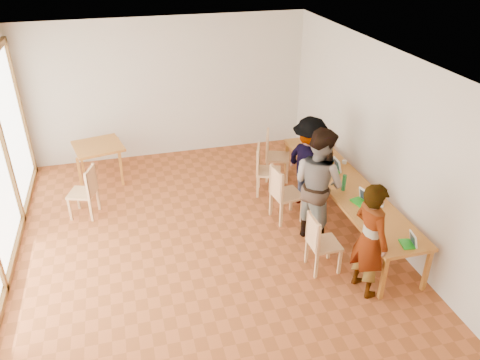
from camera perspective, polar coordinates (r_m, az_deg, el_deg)
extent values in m
plane|color=#A45227|center=(7.47, -3.95, -9.46)|extent=(8.00, 8.00, 0.00)
cube|color=beige|center=(10.31, -8.73, 10.94)|extent=(6.00, 0.10, 3.00)
cube|color=beige|center=(7.69, 18.14, 3.42)|extent=(0.10, 8.00, 3.00)
cube|color=white|center=(6.08, -4.93, 13.47)|extent=(6.00, 8.00, 0.04)
cube|color=#BD742A|center=(8.14, 12.74, -0.52)|extent=(0.80, 4.00, 0.05)
cube|color=#BD742A|center=(6.83, 17.06, -11.41)|extent=(0.06, 0.06, 0.70)
cube|color=#BD742A|center=(9.74, 5.70, 2.73)|extent=(0.06, 0.06, 0.70)
cube|color=#BD742A|center=(7.17, 21.80, -10.17)|extent=(0.06, 0.06, 0.70)
cube|color=#BD742A|center=(9.98, 9.37, 3.15)|extent=(0.06, 0.06, 0.70)
cube|color=#BD742A|center=(9.73, -16.93, 3.96)|extent=(0.90, 0.90, 0.05)
cube|color=#BD742A|center=(9.57, -18.93, 0.68)|extent=(0.05, 0.05, 0.70)
cube|color=#BD742A|center=(10.27, -18.80, 2.67)|extent=(0.05, 0.05, 0.70)
cube|color=#BD742A|center=(9.52, -14.29, 1.26)|extent=(0.05, 0.05, 0.70)
cube|color=#BD742A|center=(10.22, -14.47, 3.22)|extent=(0.05, 0.05, 0.70)
cube|color=tan|center=(7.11, 10.23, -7.67)|extent=(0.44, 0.44, 0.04)
cube|color=tan|center=(6.89, 8.91, -6.30)|extent=(0.04, 0.44, 0.46)
cube|color=tan|center=(8.15, 5.75, -1.78)|extent=(0.53, 0.53, 0.05)
cube|color=tan|center=(7.93, 4.47, -0.40)|extent=(0.11, 0.48, 0.50)
cube|color=tan|center=(8.92, 3.50, 1.04)|extent=(0.58, 0.58, 0.04)
cube|color=tan|center=(8.81, 2.22, 2.58)|extent=(0.20, 0.44, 0.47)
cube|color=tan|center=(9.46, 4.60, 2.83)|extent=(0.60, 0.60, 0.04)
cube|color=tan|center=(9.35, 3.36, 4.36)|extent=(0.20, 0.46, 0.49)
cube|color=tan|center=(8.68, -18.68, -1.51)|extent=(0.56, 0.56, 0.04)
cube|color=tan|center=(8.49, -17.70, -0.11)|extent=(0.18, 0.43, 0.46)
imported|color=gray|center=(6.61, 15.54, -7.03)|extent=(0.52, 0.69, 1.73)
imported|color=gray|center=(7.56, 9.54, -0.51)|extent=(1.03, 1.15, 1.93)
imported|color=gray|center=(8.45, 8.38, 2.08)|extent=(0.89, 1.23, 1.72)
cube|color=green|center=(6.86, 19.66, -7.37)|extent=(0.20, 0.25, 0.02)
cube|color=white|center=(6.84, 20.38, -6.76)|extent=(0.10, 0.21, 0.19)
cube|color=green|center=(7.61, 14.39, -2.63)|extent=(0.25, 0.30, 0.03)
cube|color=white|center=(7.62, 14.99, -1.83)|extent=(0.13, 0.25, 0.22)
cube|color=green|center=(8.47, 11.13, 1.19)|extent=(0.20, 0.28, 0.03)
cube|color=white|center=(8.46, 11.79, 1.84)|extent=(0.09, 0.25, 0.23)
imported|color=gold|center=(8.85, 10.36, 2.75)|extent=(0.14, 0.14, 0.09)
cylinder|color=#1E6733|center=(7.84, 12.57, -0.32)|extent=(0.07, 0.07, 0.28)
cylinder|color=silver|center=(7.59, 16.90, -2.81)|extent=(0.07, 0.07, 0.09)
cylinder|color=white|center=(8.77, 12.60, 2.16)|extent=(0.08, 0.08, 0.06)
cube|color=#D14776|center=(9.44, 10.36, 4.22)|extent=(0.05, 0.10, 0.01)
cube|color=black|center=(8.85, 10.64, 2.74)|extent=(0.16, 0.26, 0.09)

